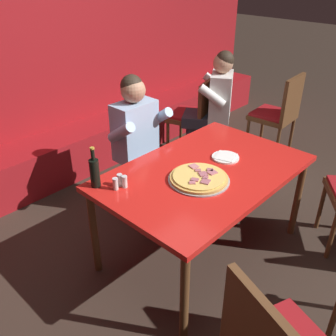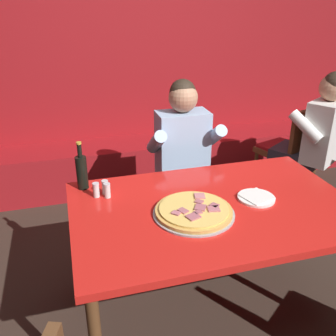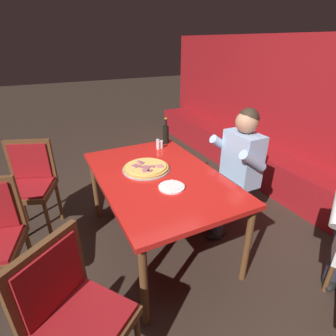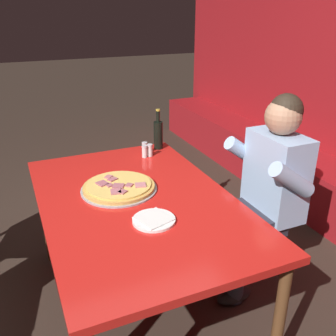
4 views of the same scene
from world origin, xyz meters
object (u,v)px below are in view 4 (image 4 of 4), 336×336
main_dining_table (137,210)px  shaker_black_pepper (145,152)px  pizza (119,187)px  shaker_oregano (145,149)px  diner_seated_blue_shirt (263,189)px  shaker_parmesan (150,151)px  beer_bottle (158,134)px  plate_white_paper (154,220)px

main_dining_table → shaker_black_pepper: (-0.55, 0.25, 0.11)m
pizza → shaker_black_pepper: shaker_black_pepper is taller
shaker_oregano → diner_seated_blue_shirt: 0.87m
main_dining_table → shaker_oregano: bearing=155.8°
shaker_parmesan → pizza: bearing=-39.9°
shaker_black_pepper → diner_seated_blue_shirt: 0.83m
shaker_black_pepper → diner_seated_blue_shirt: diner_seated_blue_shirt is taller
shaker_parmesan → shaker_oregano: 0.06m
beer_bottle → diner_seated_blue_shirt: diner_seated_blue_shirt is taller
pizza → shaker_parmesan: shaker_parmesan is taller
main_dining_table → pizza: 0.17m
shaker_black_pepper → shaker_parmesan: size_ratio=1.00×
shaker_oregano → diner_seated_blue_shirt: diner_seated_blue_shirt is taller
main_dining_table → plate_white_paper: 0.27m
shaker_oregano → diner_seated_blue_shirt: (0.70, 0.50, -0.09)m
main_dining_table → shaker_oregano: (-0.61, 0.27, 0.11)m
pizza → shaker_parmesan: bearing=140.1°
main_dining_table → beer_bottle: beer_bottle is taller
main_dining_table → shaker_oregano: 0.68m
main_dining_table → diner_seated_blue_shirt: size_ratio=1.21×
diner_seated_blue_shirt → main_dining_table: bearing=-96.8°
main_dining_table → diner_seated_blue_shirt: bearing=83.2°
main_dining_table → plate_white_paper: bearing=0.4°
main_dining_table → pizza: bearing=-157.7°
shaker_parmesan → shaker_oregano: size_ratio=1.00×
main_dining_table → plate_white_paper: (0.25, 0.00, 0.08)m
pizza → beer_bottle: bearing=139.3°
pizza → plate_white_paper: (0.39, 0.06, -0.01)m
shaker_oregano → diner_seated_blue_shirt: bearing=35.3°
plate_white_paper → diner_seated_blue_shirt: bearing=101.8°
pizza → diner_seated_blue_shirt: size_ratio=0.34×
main_dining_table → shaker_black_pepper: 0.61m
plate_white_paper → shaker_black_pepper: size_ratio=2.44×
plate_white_paper → shaker_parmesan: (-0.81, 0.29, 0.03)m
beer_bottle → shaker_black_pepper: 0.21m
shaker_black_pepper → shaker_parmesan: bearing=98.9°
pizza → shaker_parmesan: size_ratio=5.00×
plate_white_paper → main_dining_table: bearing=-179.6°
pizza → shaker_oregano: size_ratio=5.00×
main_dining_table → diner_seated_blue_shirt: diner_seated_blue_shirt is taller
shaker_parmesan → diner_seated_blue_shirt: size_ratio=0.07×
main_dining_table → shaker_black_pepper: shaker_black_pepper is taller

